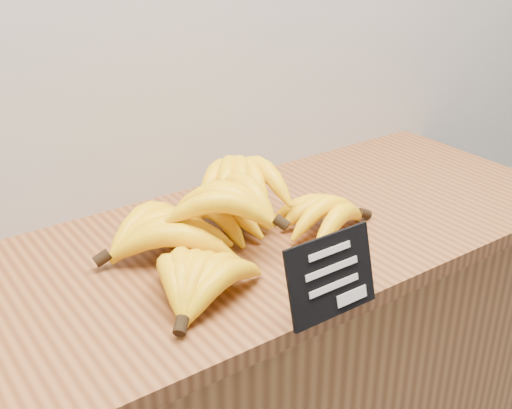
{
  "coord_description": "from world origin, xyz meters",
  "views": [
    {
      "loc": [
        -0.53,
        1.89,
        1.49
      ],
      "look_at": [
        0.03,
        2.7,
        1.02
      ],
      "focal_mm": 45.0,
      "sensor_mm": 36.0,
      "label": 1
    }
  ],
  "objects": [
    {
      "name": "chalkboard_sign",
      "position": [
        0.02,
        2.49,
        0.99
      ],
      "size": [
        0.16,
        0.04,
        0.12
      ],
      "primitive_type": "cube",
      "rotation": [
        -0.26,
        0.0,
        0.0
      ],
      "color": "black",
      "rests_on": "counter_top"
    },
    {
      "name": "banana_pile",
      "position": [
        0.0,
        2.74,
        0.98
      ],
      "size": [
        0.52,
        0.37,
        0.13
      ],
      "color": "yellow",
      "rests_on": "counter_top"
    },
    {
      "name": "counter_top",
      "position": [
        0.03,
        2.75,
        0.92
      ],
      "size": [
        1.39,
        0.54,
        0.03
      ],
      "primitive_type": "cube",
      "color": "brown",
      "rests_on": "counter"
    }
  ]
}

